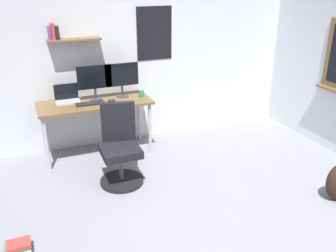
{
  "coord_description": "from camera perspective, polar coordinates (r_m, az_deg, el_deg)",
  "views": [
    {
      "loc": [
        -1.5,
        -2.58,
        2.33
      ],
      "look_at": [
        -0.17,
        0.72,
        0.85
      ],
      "focal_mm": 39.28,
      "sensor_mm": 36.0,
      "label": 1
    }
  ],
  "objects": [
    {
      "name": "ground_plane",
      "position": [
        3.78,
        6.76,
        -15.6
      ],
      "size": [
        5.2,
        5.2,
        0.0
      ],
      "primitive_type": "plane",
      "color": "gray",
      "rests_on": "ground"
    },
    {
      "name": "wall_back",
      "position": [
        5.35,
        -5.29,
        11.38
      ],
      "size": [
        5.0,
        0.3,
        2.6
      ],
      "color": "silver",
      "rests_on": "ground"
    },
    {
      "name": "office_chair",
      "position": [
        4.38,
        -7.45,
        -3.67
      ],
      "size": [
        0.52,
        0.53,
        0.95
      ],
      "color": "black",
      "rests_on": "ground"
    },
    {
      "name": "book_stack_on_floor",
      "position": [
        3.72,
        -22.22,
        -17.06
      ],
      "size": [
        0.24,
        0.17,
        0.11
      ],
      "color": "#3851B2",
      "rests_on": "ground"
    },
    {
      "name": "desk",
      "position": [
        5.0,
        -11.23,
        2.85
      ],
      "size": [
        1.48,
        0.61,
        0.76
      ],
      "color": "brown",
      "rests_on": "ground"
    },
    {
      "name": "laptop",
      "position": [
        5.05,
        -15.38,
        4.26
      ],
      "size": [
        0.31,
        0.21,
        0.23
      ],
      "color": "#ADAFB5",
      "rests_on": "desk"
    },
    {
      "name": "monitor_secondary",
      "position": [
        5.07,
        -7.19,
        7.51
      ],
      "size": [
        0.46,
        0.17,
        0.46
      ],
      "color": "#38383D",
      "rests_on": "desk"
    },
    {
      "name": "computer_mouse",
      "position": [
        4.94,
        -8.79,
        3.93
      ],
      "size": [
        0.1,
        0.06,
        0.03
      ],
      "primitive_type": "ellipsoid",
      "color": "#262628",
      "rests_on": "desk"
    },
    {
      "name": "monitor_primary",
      "position": [
        4.99,
        -11.33,
        7.01
      ],
      "size": [
        0.46,
        0.17,
        0.46
      ],
      "color": "#38383D",
      "rests_on": "desk"
    },
    {
      "name": "keyboard",
      "position": [
        4.89,
        -11.98,
        3.43
      ],
      "size": [
        0.37,
        0.13,
        0.02
      ],
      "primitive_type": "cube",
      "color": "black",
      "rests_on": "desk"
    },
    {
      "name": "coffee_mug",
      "position": [
        5.08,
        -4.15,
        5.03
      ],
      "size": [
        0.08,
        0.08,
        0.09
      ],
      "primitive_type": "cylinder",
      "color": "#338C4C",
      "rests_on": "desk"
    }
  ]
}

